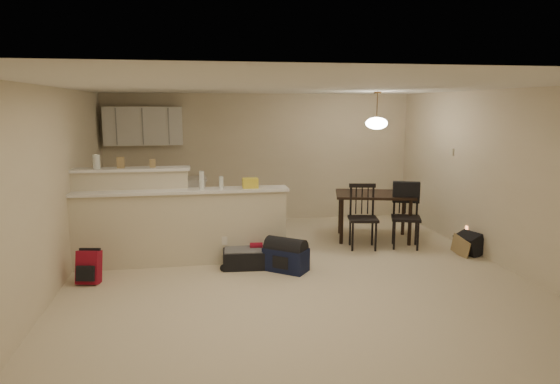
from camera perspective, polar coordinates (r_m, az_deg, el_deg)
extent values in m
plane|color=beige|center=(6.75, 1.88, -9.81)|extent=(7.00, 7.00, 0.00)
plane|color=white|center=(6.36, 2.00, 11.92)|extent=(7.00, 7.00, 0.00)
cube|color=beige|center=(9.86, -2.20, 3.91)|extent=(6.00, 0.02, 2.50)
cube|color=beige|center=(3.18, 15.00, -9.19)|extent=(6.00, 0.02, 2.50)
cube|color=beige|center=(6.53, -24.80, -0.05)|extent=(0.02, 7.00, 2.50)
cube|color=beige|center=(7.63, 24.60, 1.27)|extent=(0.02, 7.00, 2.50)
cube|color=beige|center=(7.33, -11.14, -4.10)|extent=(3.00, 0.28, 1.05)
cube|color=white|center=(7.22, -11.28, 0.10)|extent=(3.08, 0.38, 0.04)
cube|color=beige|center=(7.57, -16.46, -2.73)|extent=(1.60, 0.24, 1.35)
cube|color=white|center=(7.45, -16.71, 2.50)|extent=(1.68, 0.34, 0.04)
cube|color=white|center=(9.59, -15.33, 7.30)|extent=(1.40, 0.34, 0.70)
cube|color=white|center=(9.61, -13.82, -1.35)|extent=(1.80, 0.60, 0.90)
cube|color=beige|center=(8.90, 19.03, 4.36)|extent=(0.02, 0.12, 0.12)
cylinder|color=silver|center=(7.51, -20.24, 3.28)|extent=(0.10, 0.10, 0.20)
cube|color=#9A7E4F|center=(7.46, -17.75, 3.23)|extent=(0.10, 0.07, 0.16)
cube|color=#9A7E4F|center=(7.41, -14.36, 3.19)|extent=(0.08, 0.06, 0.12)
cylinder|color=silver|center=(7.20, -8.94, 1.35)|extent=(0.07, 0.07, 0.26)
cylinder|color=silver|center=(7.21, -6.74, 1.09)|extent=(0.06, 0.06, 0.18)
cube|color=#9A7E4F|center=(7.25, -3.41, 1.03)|extent=(0.22, 0.18, 0.14)
cube|color=black|center=(8.62, 10.72, -0.28)|extent=(1.46, 1.15, 0.04)
cylinder|color=black|center=(8.32, 7.05, -3.35)|extent=(0.06, 0.06, 0.76)
cylinder|color=black|center=(8.44, 14.62, -3.42)|extent=(0.06, 0.06, 0.76)
cylinder|color=black|center=(8.99, 6.89, -2.36)|extent=(0.06, 0.06, 0.76)
cylinder|color=black|center=(9.10, 13.91, -2.44)|extent=(0.06, 0.06, 0.76)
cylinder|color=brown|center=(8.49, 11.04, 9.54)|extent=(0.02, 0.02, 0.50)
cylinder|color=brown|center=(8.49, 11.09, 11.09)|extent=(0.12, 0.12, 0.03)
ellipsoid|color=white|center=(8.49, 10.98, 7.72)|extent=(0.36, 0.36, 0.20)
cube|color=black|center=(7.20, -3.51, -7.50)|extent=(0.78, 0.54, 0.25)
cube|color=maroon|center=(6.96, -21.00, -8.02)|extent=(0.31, 0.23, 0.42)
cube|color=#101633|center=(6.99, 0.67, -7.71)|extent=(0.66, 0.62, 0.32)
cube|color=black|center=(8.26, 20.82, -5.59)|extent=(0.35, 0.42, 0.32)
cube|color=#9A7E4F|center=(8.13, 19.93, -5.90)|extent=(0.09, 0.38, 0.29)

